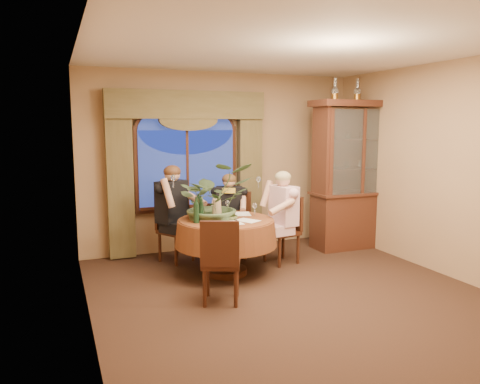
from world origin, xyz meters
name	(u,v)px	position (x,y,z in m)	size (l,w,h in m)	color
floor	(295,298)	(0.00, 0.00, 0.00)	(5.00, 5.00, 0.00)	black
wall_back	(222,161)	(0.00, 2.50, 1.40)	(4.50, 4.50, 0.00)	#967452
wall_right	(451,170)	(2.25, 0.00, 1.40)	(5.00, 5.00, 0.00)	#967452
ceiling	(300,48)	(0.00, 0.00, 2.80)	(5.00, 5.00, 0.00)	white
window	(187,169)	(-0.60, 2.43, 1.30)	(1.62, 0.10, 1.32)	navy
arched_transom	(186,118)	(-0.60, 2.43, 2.08)	(1.60, 0.06, 0.44)	navy
drapery_left	(120,180)	(-1.63, 2.38, 1.18)	(0.38, 0.14, 2.32)	#4C4223
drapery_right	(250,175)	(0.43, 2.38, 1.18)	(0.38, 0.14, 2.32)	#4C4223
swag_valance	(188,105)	(-0.60, 2.35, 2.28)	(2.45, 0.16, 0.42)	#4C4223
dining_table	(226,247)	(-0.45, 1.11, 0.38)	(1.36, 1.36, 0.75)	maroon
china_cabinet	(354,175)	(1.97, 1.70, 1.18)	(1.46, 0.57, 2.36)	#3B1C13
oil_lamp_left	(335,89)	(1.56, 1.70, 2.53)	(0.11, 0.11, 0.34)	#A5722D
oil_lamp_center	(357,90)	(1.97, 1.70, 2.53)	(0.11, 0.11, 0.34)	#A5722D
oil_lamp_right	(379,90)	(2.38, 1.70, 2.53)	(0.11, 0.11, 0.34)	#A5722D
chair_right	(282,230)	(0.48, 1.31, 0.48)	(0.42, 0.42, 0.96)	black
chair_back_right	(236,225)	(-0.02, 1.86, 0.48)	(0.42, 0.42, 0.96)	black
chair_back	(176,229)	(-0.91, 1.94, 0.48)	(0.42, 0.42, 0.96)	black
chair_front_left	(221,260)	(-0.84, 0.21, 0.48)	(0.42, 0.42, 0.96)	black
person_pink	(284,218)	(0.48, 1.26, 0.67)	(0.48, 0.44, 1.34)	beige
person_back	(172,215)	(-0.99, 1.88, 0.71)	(0.51, 0.47, 1.42)	black
person_scarf	(229,215)	(-0.08, 1.98, 0.63)	(0.45, 0.41, 1.26)	black
stoneware_vase	(217,209)	(-0.54, 1.20, 0.88)	(0.14, 0.14, 0.26)	#997F5F
centerpiece_plant	(214,171)	(-0.56, 1.26, 1.38)	(1.00, 1.11, 0.87)	#405836
olive_bowl	(231,218)	(-0.40, 1.04, 0.78)	(0.17, 0.17, 0.05)	#576135
cheese_platter	(222,225)	(-0.64, 0.72, 0.76)	(0.36, 0.36, 0.02)	black
wine_bottle_0	(201,209)	(-0.80, 1.09, 0.92)	(0.07, 0.07, 0.33)	black
wine_bottle_1	(197,208)	(-0.83, 1.18, 0.92)	(0.07, 0.07, 0.33)	tan
wine_bottle_2	(199,206)	(-0.76, 1.31, 0.92)	(0.07, 0.07, 0.33)	black
wine_bottle_3	(196,210)	(-0.88, 1.02, 0.92)	(0.07, 0.07, 0.33)	black
tasting_paper_0	(247,220)	(-0.23, 0.90, 0.75)	(0.21, 0.30, 0.00)	white
tasting_paper_1	(242,214)	(-0.12, 1.35, 0.75)	(0.21, 0.30, 0.00)	white
tasting_paper_2	(233,223)	(-0.45, 0.85, 0.75)	(0.21, 0.30, 0.00)	white
wine_glass_person_pink	(255,209)	(0.00, 1.18, 0.84)	(0.07, 0.07, 0.18)	silver
wine_glass_person_back	(199,209)	(-0.71, 1.48, 0.84)	(0.07, 0.07, 0.18)	silver
wine_glass_person_scarf	(228,206)	(-0.27, 1.53, 0.84)	(0.07, 0.07, 0.18)	silver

